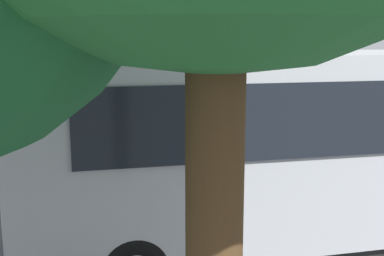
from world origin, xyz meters
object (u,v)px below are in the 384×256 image
traffic_cone (190,144)px  spectator_right (199,150)px  spectator_left (300,146)px  spectator_far_right (151,155)px  tour_bus (348,150)px  spectator_far_left (353,146)px  spectator_centre (254,150)px  stunt_motorcycle (85,128)px  parked_motorcycle_silver (248,186)px

traffic_cone → spectator_right: bearing=78.0°
spectator_left → traffic_cone: 4.26m
spectator_far_right → tour_bus: bearing=134.1°
spectator_far_left → spectator_centre: (2.41, -0.11, 0.02)m
spectator_right → spectator_far_right: bearing=10.5°
spectator_far_left → stunt_motorcycle: 8.31m
spectator_far_right → traffic_cone: 4.52m
spectator_right → spectator_far_right: size_ratio=0.99×
spectator_left → spectator_far_left: bearing=164.8°
spectator_right → traffic_cone: 3.97m
spectator_left → spectator_far_right: bearing=2.4°
traffic_cone → parked_motorcycle_silver: bearing=89.1°
tour_bus → parked_motorcycle_silver: bearing=-64.7°
spectator_right → traffic_cone: bearing=-102.0°
spectator_far_left → spectator_right: 3.63m
spectator_right → spectator_far_right: spectator_far_right is taller
spectator_far_right → spectator_centre: bearing=178.4°
spectator_right → stunt_motorcycle: bearing=-68.1°
traffic_cone → spectator_left: bearing=112.5°
spectator_far_left → spectator_far_right: 4.72m
tour_bus → spectator_far_right: size_ratio=6.05×
spectator_far_right → traffic_cone: size_ratio=2.79×
spectator_far_left → parked_motorcycle_silver: size_ratio=0.82×
tour_bus → spectator_centre: bearing=-80.1°
spectator_centre → spectator_right: size_ratio=0.98×
parked_motorcycle_silver → spectator_far_left: bearing=-166.4°
spectator_centre → spectator_right: bearing=-12.7°
spectator_far_right → stunt_motorcycle: (1.11, -5.74, -0.44)m
spectator_left → spectator_far_right: size_ratio=0.95×
spectator_centre → traffic_cone: bearing=-84.6°
tour_bus → spectator_far_left: (-1.92, -2.71, -0.64)m
spectator_far_left → spectator_far_right: spectator_far_right is taller
traffic_cone → spectator_far_right: bearing=64.5°
spectator_centre → parked_motorcycle_silver: size_ratio=0.84×
spectator_far_left → traffic_cone: spectator_far_left is taller
spectator_far_right → parked_motorcycle_silver: 2.11m
spectator_far_left → spectator_far_right: bearing=-2.1°
parked_motorcycle_silver → traffic_cone: (-0.08, -4.90, -0.18)m
spectator_left → spectator_right: (2.42, -0.06, 0.04)m
spectator_far_left → spectator_right: (3.61, -0.38, 0.04)m
traffic_cone → tour_bus: bearing=97.2°
stunt_motorcycle → traffic_cone: stunt_motorcycle is taller
spectator_left → spectator_far_right: (3.52, 0.15, 0.05)m
spectator_right → stunt_motorcycle: 5.98m
spectator_centre → spectator_left: bearing=-170.2°
spectator_far_right → parked_motorcycle_silver: bearing=154.7°
traffic_cone → stunt_motorcycle: bearing=-29.5°
spectator_right → spectator_centre: bearing=167.3°
traffic_cone → spectator_far_left: bearing=123.6°
spectator_left → stunt_motorcycle: spectator_left is taller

